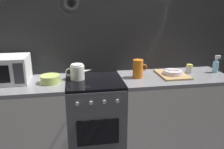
# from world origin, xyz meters

# --- Properties ---
(back_wall) EXTENTS (3.60, 0.05, 2.40)m
(back_wall) POSITION_xyz_m (0.00, 0.32, 1.20)
(back_wall) COLOR gray
(back_wall) RESTS_ON ground_plane
(counter_left) EXTENTS (1.20, 0.60, 0.90)m
(counter_left) POSITION_xyz_m (-0.90, 0.00, 0.45)
(counter_left) COLOR silver
(counter_left) RESTS_ON ground_plane
(stove_unit) EXTENTS (0.60, 0.63, 0.90)m
(stove_unit) POSITION_xyz_m (-0.00, -0.00, 0.45)
(stove_unit) COLOR #4C4C51
(stove_unit) RESTS_ON ground_plane
(counter_right) EXTENTS (1.20, 0.60, 0.90)m
(counter_right) POSITION_xyz_m (0.90, 0.00, 0.45)
(counter_right) COLOR silver
(counter_right) RESTS_ON ground_plane
(microwave) EXTENTS (0.46, 0.35, 0.27)m
(microwave) POSITION_xyz_m (-0.90, 0.08, 1.04)
(microwave) COLOR white
(microwave) RESTS_ON counter_left
(kettle) EXTENTS (0.28, 0.15, 0.17)m
(kettle) POSITION_xyz_m (-0.17, 0.06, 0.98)
(kettle) COLOR white
(kettle) RESTS_ON stove_unit
(mixing_bowl) EXTENTS (0.20, 0.20, 0.08)m
(mixing_bowl) POSITION_xyz_m (-0.45, -0.02, 0.94)
(mixing_bowl) COLOR #B7D166
(mixing_bowl) RESTS_ON counter_left
(pitcher) EXTENTS (0.16, 0.11, 0.20)m
(pitcher) POSITION_xyz_m (0.48, 0.00, 1.00)
(pitcher) COLOR orange
(pitcher) RESTS_ON counter_right
(dish_pile) EXTENTS (0.30, 0.40, 0.07)m
(dish_pile) POSITION_xyz_m (0.88, 0.01, 0.92)
(dish_pile) COLOR tan
(dish_pile) RESTS_ON counter_right
(spice_jar) EXTENTS (0.08, 0.08, 0.10)m
(spice_jar) POSITION_xyz_m (1.11, 0.06, 0.95)
(spice_jar) COLOR silver
(spice_jar) RESTS_ON counter_right
(spray_bottle) EXTENTS (0.08, 0.06, 0.20)m
(spray_bottle) POSITION_xyz_m (1.42, 0.04, 0.98)
(spray_bottle) COLOR #8CCCE5
(spray_bottle) RESTS_ON counter_right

